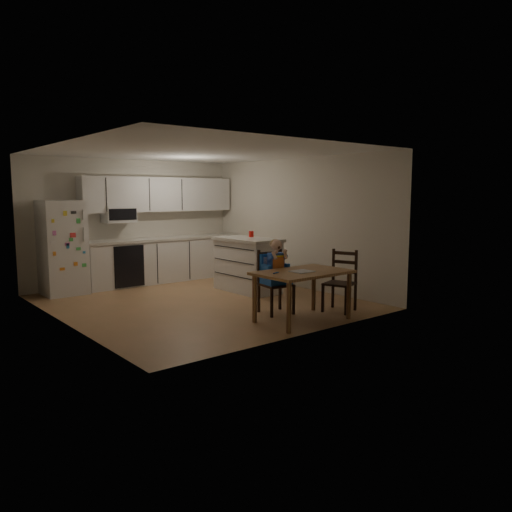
{
  "coord_description": "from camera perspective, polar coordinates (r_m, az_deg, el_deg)",
  "views": [
    {
      "loc": [
        -4.5,
        -6.98,
        1.82
      ],
      "look_at": [
        0.09,
        -1.37,
        0.91
      ],
      "focal_mm": 35.0,
      "sensor_mm": 36.0,
      "label": 1
    }
  ],
  "objects": [
    {
      "name": "napkin",
      "position": [
        7.08,
        5.25,
        -1.76
      ],
      "size": [
        0.29,
        0.25,
        0.01
      ],
      "primitive_type": "cube",
      "color": "#A5A5AA",
      "rests_on": "dining_table"
    },
    {
      "name": "chair_side",
      "position": [
        7.9,
        9.8,
        -2.31
      ],
      "size": [
        0.53,
        0.53,
        0.95
      ],
      "rotation": [
        0.0,
        0.0,
        -1.25
      ],
      "color": "black",
      "rests_on": "ground"
    },
    {
      "name": "red_cup",
      "position": [
        9.45,
        -0.55,
        2.53
      ],
      "size": [
        0.09,
        0.09,
        0.11
      ],
      "primitive_type": "cylinder",
      "color": "red",
      "rests_on": "kitchen_island"
    },
    {
      "name": "room",
      "position": [
        8.73,
        -8.15,
        3.33
      ],
      "size": [
        4.52,
        5.01,
        2.51
      ],
      "color": "#977348",
      "rests_on": "ground"
    },
    {
      "name": "kitchen_island",
      "position": [
        9.31,
        -0.99,
        -0.97
      ],
      "size": [
        0.71,
        1.36,
        1.0
      ],
      "color": "silver",
      "rests_on": "ground"
    },
    {
      "name": "kitchen_run",
      "position": [
        10.53,
        -10.74,
        1.9
      ],
      "size": [
        3.37,
        0.62,
        2.15
      ],
      "color": "silver",
      "rests_on": "ground"
    },
    {
      "name": "refrigerator",
      "position": [
        9.65,
        -21.24,
        0.9
      ],
      "size": [
        0.72,
        0.7,
        1.7
      ],
      "primitive_type": "cube",
      "color": "silver",
      "rests_on": "ground"
    },
    {
      "name": "toddler_spoon",
      "position": [
        6.91,
        2.24,
        -1.93
      ],
      "size": [
        0.12,
        0.06,
        0.02
      ],
      "primitive_type": "cylinder",
      "rotation": [
        0.0,
        1.57,
        0.35
      ],
      "color": "blue",
      "rests_on": "dining_table"
    },
    {
      "name": "dining_table",
      "position": [
        7.15,
        5.35,
        -2.51
      ],
      "size": [
        1.35,
        0.86,
        0.72
      ],
      "color": "brown",
      "rests_on": "ground"
    },
    {
      "name": "chair_booster",
      "position": [
        7.59,
        2.13,
        -1.44
      ],
      "size": [
        0.49,
        0.49,
        1.14
      ],
      "rotation": [
        0.0,
        0.0,
        -0.17
      ],
      "color": "black",
      "rests_on": "ground"
    }
  ]
}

